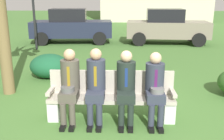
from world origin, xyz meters
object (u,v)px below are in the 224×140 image
object	(u,v)px
shrub_mid_lawn	(49,66)
seated_man_rightmost	(155,85)
parked_car_far	(167,27)
park_bench	(111,96)
seated_man_leftmost	(70,83)
parked_car_near	(71,26)
seated_man_centerleft	(96,82)
seated_man_centerright	(126,83)

from	to	relation	value
shrub_mid_lawn	seated_man_rightmost	bearing A→B (deg)	-45.18
parked_car_far	park_bench	bearing A→B (deg)	-106.08
park_bench	shrub_mid_lawn	world-z (taller)	park_bench
seated_man_rightmost	parked_car_far	xyz separation A→B (m)	(1.60, 8.42, 0.12)
seated_man_leftmost	shrub_mid_lawn	xyz separation A→B (m)	(-1.12, 2.66, -0.40)
parked_car_near	seated_man_centerleft	bearing A→B (deg)	-76.55
seated_man_centerleft	seated_man_rightmost	world-z (taller)	seated_man_centerleft
park_bench	shrub_mid_lawn	bearing A→B (deg)	126.37
park_bench	seated_man_centerleft	size ratio (longest dim) A/B	1.73
seated_man_rightmost	shrub_mid_lawn	distance (m)	3.78
seated_man_centerleft	seated_man_rightmost	bearing A→B (deg)	-0.62
seated_man_centerleft	parked_car_near	size ratio (longest dim) A/B	0.34
seated_man_centerleft	park_bench	bearing A→B (deg)	24.47
shrub_mid_lawn	parked_car_near	size ratio (longest dim) A/B	0.27
shrub_mid_lawn	parked_car_near	bearing A→B (deg)	94.34
seated_man_leftmost	parked_car_far	size ratio (longest dim) A/B	0.34
seated_man_centerright	shrub_mid_lawn	world-z (taller)	seated_man_centerright
seated_man_centerright	seated_man_centerleft	bearing A→B (deg)	179.67
seated_man_centerright	seated_man_rightmost	size ratio (longest dim) A/B	1.02
seated_man_leftmost	seated_man_rightmost	distance (m)	1.53
seated_man_leftmost	seated_man_centerleft	distance (m)	0.47
park_bench	parked_car_near	bearing A→B (deg)	105.41
park_bench	seated_man_leftmost	xyz separation A→B (m)	(-0.75, -0.13, 0.30)
seated_man_leftmost	seated_man_centerright	bearing A→B (deg)	0.21
shrub_mid_lawn	parked_car_far	distance (m)	7.17
seated_man_rightmost	parked_car_near	xyz separation A→B (m)	(-3.09, 8.51, 0.12)
park_bench	shrub_mid_lawn	distance (m)	3.14
park_bench	seated_man_rightmost	distance (m)	0.85
seated_man_centerright	park_bench	bearing A→B (deg)	154.45
parked_car_near	seated_man_leftmost	bearing A→B (deg)	-79.61
shrub_mid_lawn	parked_car_far	world-z (taller)	parked_car_far
park_bench	shrub_mid_lawn	xyz separation A→B (m)	(-1.86, 2.53, -0.10)
seated_man_leftmost	parked_car_near	bearing A→B (deg)	100.39
seated_man_centerleft	seated_man_centerright	xyz separation A→B (m)	(0.54, -0.00, -0.02)
shrub_mid_lawn	parked_car_far	xyz separation A→B (m)	(4.25, 5.76, 0.50)
seated_man_centerright	parked_car_near	xyz separation A→B (m)	(-2.57, 8.50, 0.10)
seated_man_leftmost	parked_car_far	world-z (taller)	parked_car_far
shrub_mid_lawn	parked_car_far	bearing A→B (deg)	53.55
park_bench	seated_man_leftmost	distance (m)	0.82
seated_man_rightmost	shrub_mid_lawn	xyz separation A→B (m)	(-2.65, 2.67, -0.38)
parked_car_near	parked_car_far	size ratio (longest dim) A/B	1.01
seated_man_leftmost	shrub_mid_lawn	distance (m)	2.91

